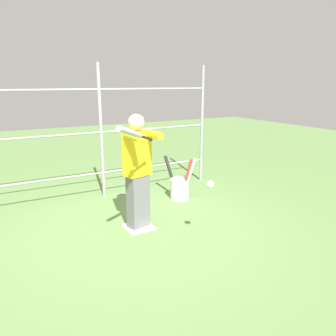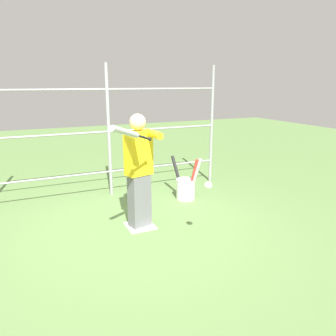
{
  "view_description": "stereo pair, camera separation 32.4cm",
  "coord_description": "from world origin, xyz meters",
  "views": [
    {
      "loc": [
        1.8,
        4.15,
        2.09
      ],
      "look_at": [
        -0.28,
        0.39,
        0.97
      ],
      "focal_mm": 35.0,
      "sensor_mm": 36.0,
      "label": 1
    },
    {
      "loc": [
        1.51,
        4.29,
        2.09
      ],
      "look_at": [
        -0.28,
        0.39,
        0.97
      ],
      "focal_mm": 35.0,
      "sensor_mm": 36.0,
      "label": 2
    }
  ],
  "objects": [
    {
      "name": "fence_backstop",
      "position": [
        0.0,
        -1.6,
        1.22
      ],
      "size": [
        4.49,
        0.06,
        2.44
      ],
      "color": "#939399",
      "rests_on": "ground"
    },
    {
      "name": "baseball_bat_swinging",
      "position": [
        0.39,
        0.8,
        1.55
      ],
      "size": [
        0.69,
        0.62,
        0.3
      ],
      "color": "black"
    },
    {
      "name": "batter",
      "position": [
        0.0,
        0.02,
        0.91
      ],
      "size": [
        0.42,
        0.64,
        1.68
      ],
      "color": "slate",
      "rests_on": "ground"
    },
    {
      "name": "bat_bucket",
      "position": [
        -1.19,
        -0.78,
        0.22
      ],
      "size": [
        0.36,
        0.75,
        0.81
      ],
      "color": "white",
      "rests_on": "ground"
    },
    {
      "name": "ground_plane",
      "position": [
        0.0,
        0.0,
        0.0
      ],
      "size": [
        24.0,
        24.0,
        0.0
      ],
      "primitive_type": "plane",
      "color": "#608447"
    },
    {
      "name": "home_plate",
      "position": [
        0.0,
        0.0,
        0.01
      ],
      "size": [
        0.4,
        0.4,
        0.02
      ],
      "color": "white",
      "rests_on": "ground"
    },
    {
      "name": "softball_in_flight",
      "position": [
        -0.57,
        0.97,
        0.85
      ],
      "size": [
        0.1,
        0.1,
        0.1
      ],
      "color": "white"
    }
  ]
}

